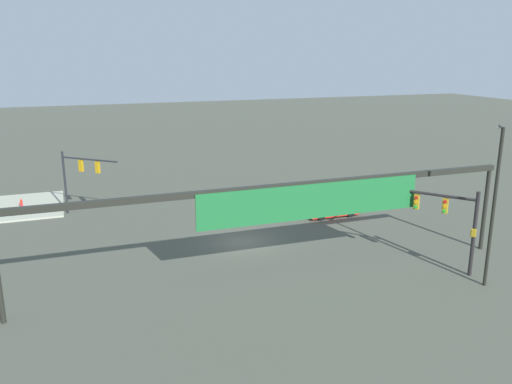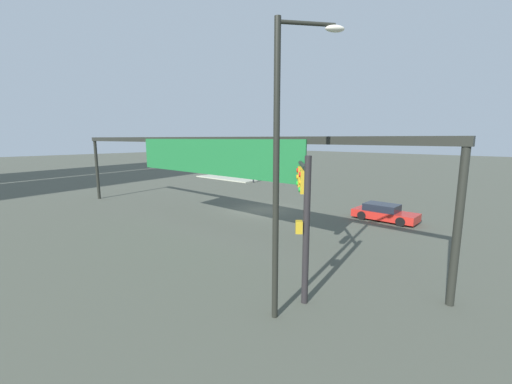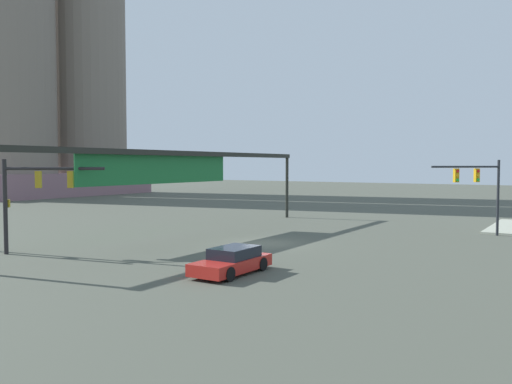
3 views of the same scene
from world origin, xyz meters
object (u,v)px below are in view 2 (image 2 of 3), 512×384
at_px(traffic_signal_near_corner, 304,198).
at_px(sedan_car_approaching, 384,213).
at_px(fire_hydrant_on_curb, 247,175).
at_px(traffic_signal_opposite_side, 255,155).
at_px(streetlamp_curved_arm, 282,158).

relative_size(traffic_signal_near_corner, sedan_car_approaching, 1.21).
bearing_deg(sedan_car_approaching, fire_hydrant_on_curb, 155.12).
bearing_deg(fire_hydrant_on_curb, traffic_signal_opposite_side, 142.33).
height_order(traffic_signal_near_corner, traffic_signal_opposite_side, traffic_signal_opposite_side).
xyz_separation_m(traffic_signal_near_corner, sedan_car_approaching, (1.52, -12.70, -3.04)).
bearing_deg(traffic_signal_near_corner, traffic_signal_opposite_side, 8.16).
bearing_deg(streetlamp_curved_arm, sedan_car_approaching, 46.67).
bearing_deg(traffic_signal_opposite_side, streetlamp_curved_arm, -4.24).
bearing_deg(traffic_signal_opposite_side, traffic_signal_near_corner, -2.06).
bearing_deg(traffic_signal_near_corner, sedan_car_approaching, -31.41).
bearing_deg(fire_hydrant_on_curb, streetlamp_curved_arm, 135.56).
relative_size(streetlamp_curved_arm, sedan_car_approaching, 2.12).
height_order(streetlamp_curved_arm, sedan_car_approaching, streetlamp_curved_arm).
relative_size(traffic_signal_near_corner, fire_hydrant_on_curb, 7.51).
xyz_separation_m(traffic_signal_opposite_side, fire_hydrant_on_curb, (5.02, -3.88, -3.30)).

